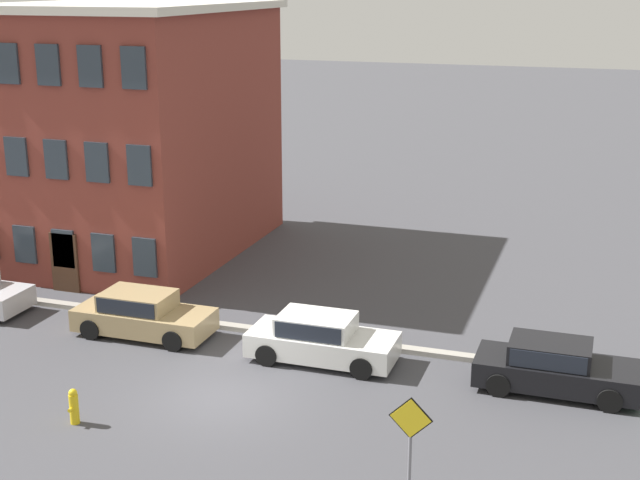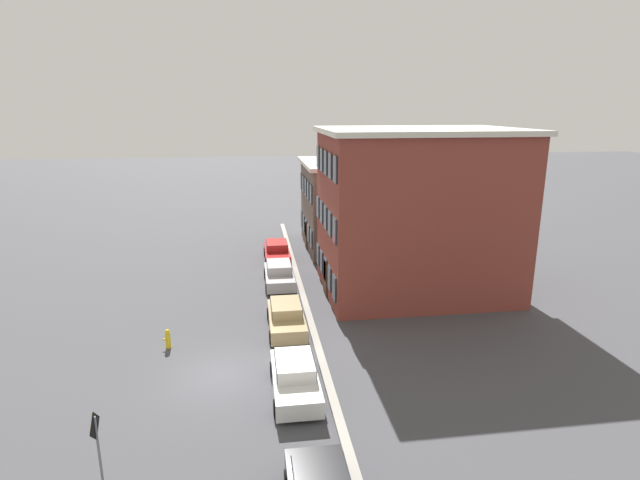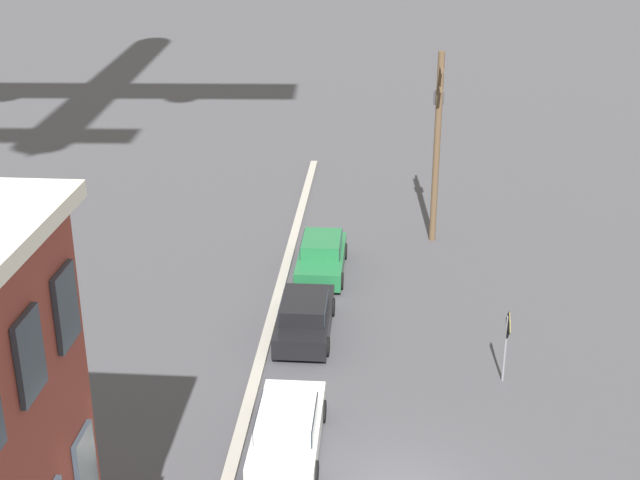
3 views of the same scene
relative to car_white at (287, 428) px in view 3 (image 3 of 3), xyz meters
The scene contains 5 objects.
car_white is the anchor object (origin of this frame).
car_black 6.74m from the car_white, ahead, with size 4.40×1.92×1.43m.
car_green 12.03m from the car_white, ahead, with size 4.40×1.92×1.43m.
caution_sign 7.72m from the car_white, 56.88° to the right, with size 0.97×0.08×2.47m.
utility_pole 16.92m from the car_white, 16.35° to the right, with size 2.40×0.44×8.24m.
Camera 3 is at (-18.83, 0.59, 15.04)m, focal length 50.00 mm.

